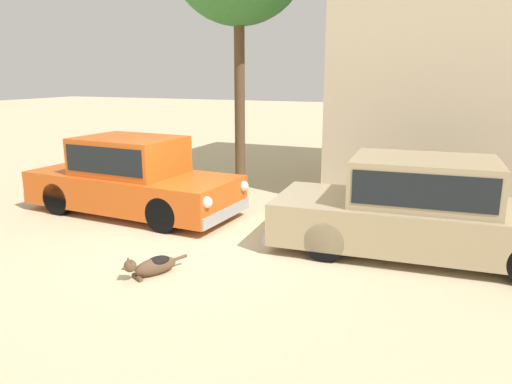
# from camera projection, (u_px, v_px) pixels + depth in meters

# --- Properties ---
(ground_plane) EXTENTS (80.00, 80.00, 0.00)m
(ground_plane) POSITION_uv_depth(u_px,v_px,m) (196.00, 242.00, 8.06)
(ground_plane) COLOR #CCB78E
(parked_sedan_nearest) EXTENTS (4.45, 1.92, 1.51)m
(parked_sedan_nearest) POSITION_uv_depth(u_px,v_px,m) (132.00, 176.00, 9.58)
(parked_sedan_nearest) COLOR #D15619
(parked_sedan_nearest) RESTS_ON ground_plane
(parked_sedan_second) EXTENTS (4.76, 2.01, 1.49)m
(parked_sedan_second) POSITION_uv_depth(u_px,v_px,m) (424.00, 208.00, 7.36)
(parked_sedan_second) COLOR tan
(parked_sedan_second) RESTS_ON ground_plane
(stray_dog_spotted) EXTENTS (0.53, 0.92, 0.33)m
(stray_dog_spotted) POSITION_uv_depth(u_px,v_px,m) (153.00, 265.00, 6.70)
(stray_dog_spotted) COLOR brown
(stray_dog_spotted) RESTS_ON ground_plane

